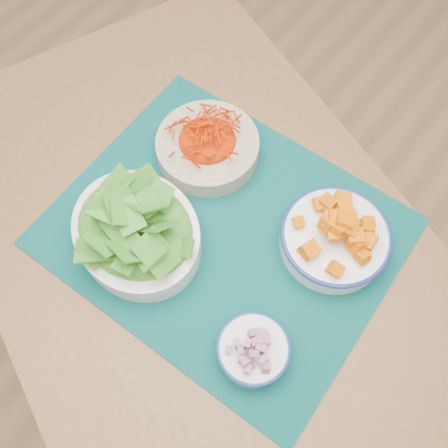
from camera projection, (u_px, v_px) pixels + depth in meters
name	position (u px, v px, depth m)	size (l,w,h in m)	color
ground	(205.00, 259.00, 1.71)	(4.00, 4.00, 0.00)	#AA8052
table	(201.00, 256.00, 1.02)	(1.33, 1.11, 0.75)	brown
placemat	(224.00, 231.00, 0.92)	(0.60, 0.49, 0.00)	#01302F
carrot_bowl	(207.00, 144.00, 0.96)	(0.22, 0.22, 0.07)	#BFA98E
squash_bowl	(336.00, 235.00, 0.87)	(0.25, 0.25, 0.10)	white
lettuce_bowl	(135.00, 227.00, 0.86)	(0.29, 0.27, 0.12)	white
onion_bowl	(253.00, 349.00, 0.80)	(0.14, 0.14, 0.06)	white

